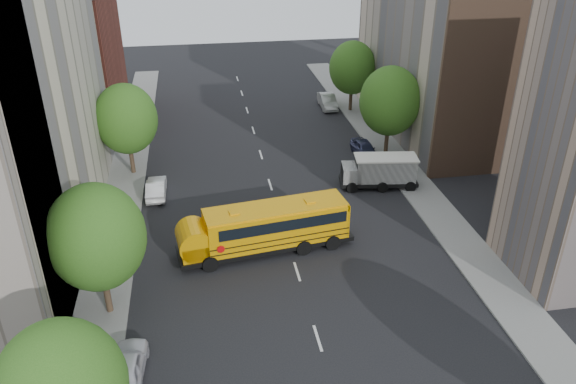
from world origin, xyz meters
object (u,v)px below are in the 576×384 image
object	(u,v)px
street_tree_5	(352,68)
safari_truck	(380,171)
parked_car_0	(127,367)
parked_car_5	(328,101)
street_tree_2	(126,119)
school_bus	(264,227)
parked_car_1	(156,188)
street_tree_1	(96,237)
street_tree_4	(390,101)
parked_car_4	(364,149)

from	to	relation	value
street_tree_5	safari_truck	size ratio (longest dim) A/B	1.19
parked_car_0	parked_car_5	bearing A→B (deg)	-112.35
safari_truck	parked_car_5	world-z (taller)	safari_truck
street_tree_2	parked_car_0	distance (m)	23.56
safari_truck	parked_car_0	bearing A→B (deg)	-128.10
parked_car_0	street_tree_5	bearing A→B (deg)	-116.00
school_bus	parked_car_1	distance (m)	11.55
street_tree_1	parked_car_0	world-z (taller)	street_tree_1
street_tree_4	street_tree_5	world-z (taller)	street_tree_4
street_tree_2	school_bus	size ratio (longest dim) A/B	0.66
street_tree_1	safari_truck	xyz separation A→B (m)	(19.51, 12.26, -3.58)
school_bus	parked_car_1	bearing A→B (deg)	121.15
school_bus	parked_car_0	xyz separation A→B (m)	(-7.92, -9.87, -1.10)
parked_car_1	street_tree_2	bearing A→B (deg)	-63.81
street_tree_5	school_bus	world-z (taller)	street_tree_5
parked_car_4	safari_truck	bearing A→B (deg)	-99.89
street_tree_5	parked_car_0	distance (m)	40.94
street_tree_5	street_tree_4	bearing A→B (deg)	-90.00
street_tree_1	street_tree_2	xyz separation A→B (m)	(0.00, 18.00, -0.12)
street_tree_2	parked_car_5	world-z (taller)	street_tree_2
street_tree_1	street_tree_2	bearing A→B (deg)	90.00
street_tree_1	parked_car_1	bearing A→B (deg)	81.35
street_tree_1	parked_car_4	distance (m)	27.48
street_tree_1	street_tree_4	xyz separation A→B (m)	(22.00, 18.00, 0.12)
street_tree_1	parked_car_4	bearing A→B (deg)	42.25
street_tree_2	parked_car_1	distance (m)	6.37
street_tree_4	parked_car_1	xyz separation A→B (m)	(-19.92, -4.34, -4.41)
parked_car_4	street_tree_2	bearing A→B (deg)	176.35
street_tree_4	parked_car_5	size ratio (longest dim) A/B	1.79
street_tree_5	parked_car_0	size ratio (longest dim) A/B	1.82
school_bus	street_tree_4	bearing A→B (deg)	38.45
school_bus	safari_truck	world-z (taller)	school_bus
street_tree_4	street_tree_2	bearing A→B (deg)	180.00
parked_car_0	street_tree_4	bearing A→B (deg)	-127.29
parked_car_0	street_tree_2	bearing A→B (deg)	-82.17
school_bus	parked_car_1	world-z (taller)	school_bus
street_tree_1	parked_car_1	world-z (taller)	street_tree_1
street_tree_2	street_tree_5	bearing A→B (deg)	28.61
street_tree_1	school_bus	distance (m)	10.91
parked_car_4	street_tree_5	bearing A→B (deg)	76.43
parked_car_0	parked_car_1	world-z (taller)	parked_car_0
street_tree_2	parked_car_5	size ratio (longest dim) A/B	1.71
parked_car_1	street_tree_1	bearing A→B (deg)	81.96
street_tree_5	parked_car_5	distance (m)	4.74
school_bus	safari_truck	xyz separation A→B (m)	(10.20, 7.54, -0.43)
parked_car_5	parked_car_1	bearing A→B (deg)	-133.70
parked_car_1	parked_car_5	bearing A→B (deg)	-134.35
street_tree_4	parked_car_5	world-z (taller)	street_tree_4
street_tree_2	parked_car_4	world-z (taller)	street_tree_2
parked_car_1	parked_car_4	world-z (taller)	parked_car_4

